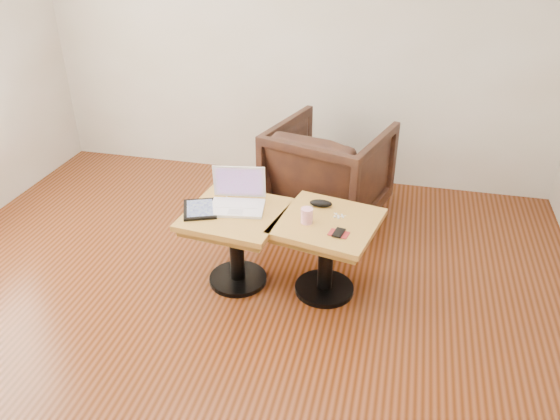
% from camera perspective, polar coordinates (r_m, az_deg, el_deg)
% --- Properties ---
extents(room_shell, '(4.52, 4.52, 2.71)m').
position_cam_1_polar(room_shell, '(2.66, -8.52, 9.68)').
color(room_shell, '#461D08').
rests_on(room_shell, ground).
extents(side_table_left, '(0.65, 0.65, 0.54)m').
position_cam_1_polar(side_table_left, '(3.51, -4.65, -2.07)').
color(side_table_left, black).
rests_on(side_table_left, ground).
extents(side_table_right, '(0.70, 0.70, 0.54)m').
position_cam_1_polar(side_table_right, '(3.43, 4.89, -3.00)').
color(side_table_right, black).
rests_on(side_table_right, ground).
extents(laptop, '(0.37, 0.31, 0.24)m').
position_cam_1_polar(laptop, '(3.49, -4.43, 1.14)').
color(laptop, white).
rests_on(laptop, side_table_left).
extents(tablet, '(0.29, 0.32, 0.02)m').
position_cam_1_polar(tablet, '(3.48, -8.37, 0.10)').
color(tablet, black).
rests_on(tablet, side_table_left).
extents(charging_adapter, '(0.04, 0.04, 0.02)m').
position_cam_1_polar(charging_adapter, '(3.71, -6.23, 2.24)').
color(charging_adapter, white).
rests_on(charging_adapter, side_table_left).
extents(glasses_case, '(0.15, 0.07, 0.05)m').
position_cam_1_polar(glasses_case, '(3.49, 4.28, 0.71)').
color(glasses_case, black).
rests_on(glasses_case, side_table_right).
extents(striped_cup, '(0.09, 0.09, 0.10)m').
position_cam_1_polar(striped_cup, '(3.30, 2.82, -0.59)').
color(striped_cup, '#F05985').
rests_on(striped_cup, side_table_right).
extents(earbuds_tangle, '(0.07, 0.06, 0.01)m').
position_cam_1_polar(earbuds_tangle, '(3.39, 6.16, -0.63)').
color(earbuds_tangle, white).
rests_on(earbuds_tangle, side_table_right).
extents(phone_on_sleeve, '(0.13, 0.11, 0.01)m').
position_cam_1_polar(phone_on_sleeve, '(3.22, 6.16, -2.42)').
color(phone_on_sleeve, maroon).
rests_on(phone_on_sleeve, side_table_right).
extents(armchair, '(1.03, 1.05, 0.77)m').
position_cam_1_polar(armchair, '(4.33, 5.11, 4.06)').
color(armchair, black).
rests_on(armchair, ground).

